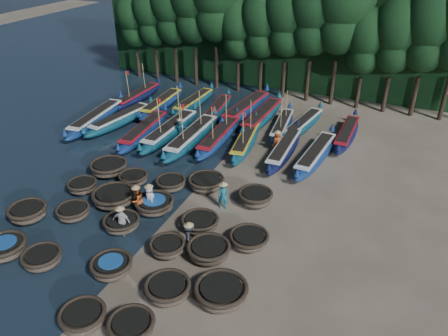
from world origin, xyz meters
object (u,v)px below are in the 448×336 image
at_px(coracle_13, 167,247).
at_px(long_boat_4, 192,137).
at_px(coracle_5, 5,247).
at_px(long_boat_17, 347,134).
at_px(coracle_22, 171,183).
at_px(long_boat_1, 120,119).
at_px(coracle_11, 73,212).
at_px(long_boat_0, 96,118).
at_px(long_boat_10, 162,103).
at_px(long_boat_9, 138,96).
at_px(long_boat_2, 144,131).
at_px(long_boat_5, 219,136).
at_px(coracle_17, 154,204).
at_px(coracle_19, 249,239).
at_px(coracle_10, 28,212).
at_px(long_boat_14, 262,116).
at_px(coracle_3, 83,317).
at_px(long_boat_11, 194,102).
at_px(coracle_16, 114,197).
at_px(coracle_8, 168,289).
at_px(coracle_18, 200,223).
at_px(fisherman_1, 223,195).
at_px(long_boat_12, 218,109).
at_px(fisherman_3, 189,236).
at_px(coracle_4, 131,326).
at_px(coracle_7, 112,266).
at_px(coracle_23, 206,182).
at_px(coracle_24, 255,197).
at_px(fisherman_4, 121,220).
at_px(coracle_6, 42,258).
at_px(long_boat_3, 170,130).
at_px(coracle_12, 121,223).
at_px(coracle_14, 209,250).
at_px(long_boat_15, 282,126).
at_px(fisherman_0, 150,197).
at_px(long_boat_6, 246,141).
at_px(long_boat_7, 284,149).
at_px(coracle_21, 133,178).
at_px(long_boat_13, 246,108).
at_px(coracle_20, 109,167).
at_px(fisherman_5, 180,129).

bearing_deg(coracle_13, long_boat_4, 111.52).
bearing_deg(coracle_5, long_boat_17, 56.94).
relative_size(coracle_13, coracle_22, 1.00).
distance_m(long_boat_1, long_boat_17, 18.07).
bearing_deg(coracle_11, long_boat_0, 122.28).
bearing_deg(long_boat_10, long_boat_9, 163.51).
distance_m(long_boat_2, long_boat_5, 5.90).
xyz_separation_m(coracle_17, coracle_19, (6.09, -0.73, -0.04)).
bearing_deg(coracle_19, long_boat_4, 130.85).
distance_m(coracle_10, long_boat_14, 19.62).
xyz_separation_m(coracle_3, long_boat_11, (-6.92, 23.62, 0.09)).
distance_m(coracle_16, coracle_22, 3.58).
relative_size(coracle_8, long_boat_17, 0.34).
bearing_deg(coracle_18, fisherman_1, 81.06).
distance_m(long_boat_12, fisherman_3, 17.95).
distance_m(coracle_4, coracle_18, 7.37).
bearing_deg(coracle_17, coracle_10, -149.35).
relative_size(coracle_17, long_boat_4, 0.26).
distance_m(coracle_7, coracle_23, 8.71).
bearing_deg(coracle_23, coracle_24, -7.03).
relative_size(long_boat_14, fisherman_4, 4.66).
height_order(coracle_6, coracle_18, same).
distance_m(coracle_24, long_boat_3, 10.97).
relative_size(coracle_12, coracle_23, 0.77).
distance_m(coracle_14, long_boat_15, 15.99).
bearing_deg(coracle_3, long_boat_4, 102.13).
relative_size(coracle_16, long_boat_9, 0.33).
distance_m(coracle_13, long_boat_4, 12.47).
xyz_separation_m(long_boat_11, fisherman_0, (5.05, -15.41, 0.38)).
xyz_separation_m(coracle_7, fisherman_0, (-1.14, 5.25, 0.45)).
distance_m(coracle_24, long_boat_5, 8.47).
distance_m(coracle_18, coracle_24, 3.98).
height_order(coracle_13, long_boat_6, long_boat_6).
bearing_deg(coracle_8, coracle_5, -174.73).
bearing_deg(long_boat_0, coracle_4, -54.81).
height_order(coracle_16, fisherman_1, fisherman_1).
bearing_deg(long_boat_7, coracle_10, -130.95).
bearing_deg(long_boat_7, coracle_21, -136.53).
height_order(long_boat_6, long_boat_14, long_boat_6).
relative_size(long_boat_13, long_boat_15, 1.25).
bearing_deg(long_boat_12, coracle_11, -101.14).
height_order(coracle_19, long_boat_17, long_boat_17).
xyz_separation_m(long_boat_11, long_boat_14, (6.79, -0.81, 0.08)).
distance_m(coracle_7, coracle_20, 9.74).
bearing_deg(long_boat_13, fisherman_5, -107.56).
height_order(long_boat_11, fisherman_0, fisherman_0).
relative_size(coracle_8, fisherman_4, 1.37).
height_order(coracle_6, long_boat_10, long_boat_10).
xyz_separation_m(long_boat_5, long_boat_17, (8.70, 4.45, -0.06)).
bearing_deg(long_boat_1, long_boat_6, 10.59).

